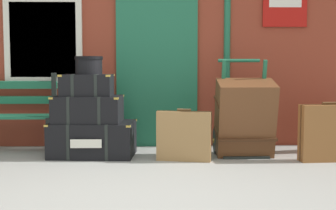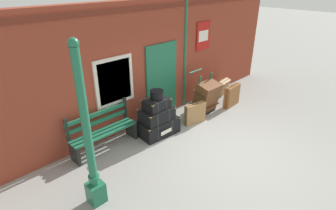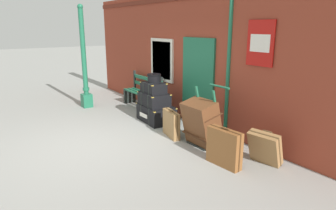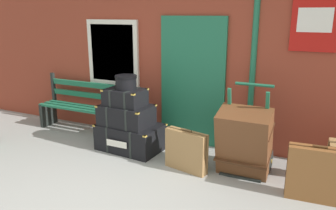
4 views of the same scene
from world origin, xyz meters
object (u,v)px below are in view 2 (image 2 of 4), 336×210
lamp_post (90,150)px  porters_trolley (201,102)px  round_hatbox (157,94)px  large_brown_trunk (206,97)px  suitcase_brown (222,88)px  suitcase_beige (195,114)px  platform_bench (103,131)px  steamer_trunk_top (156,104)px  steamer_trunk_middle (157,114)px  steamer_trunk_base (158,126)px  suitcase_slate (232,96)px

lamp_post → porters_trolley: bearing=13.7°
round_hatbox → large_brown_trunk: size_ratio=0.35×
suitcase_brown → round_hatbox: bearing=-175.2°
lamp_post → suitcase_beige: lamp_post is taller
lamp_post → suitcase_beige: bearing=10.4°
platform_bench → large_brown_trunk: (3.19, -0.51, 0.03)m
steamer_trunk_top → suitcase_beige: bearing=-13.8°
steamer_trunk_top → porters_trolley: size_ratio=0.52×
lamp_post → steamer_trunk_middle: 2.55m
lamp_post → platform_bench: 1.83m
steamer_trunk_middle → large_brown_trunk: (1.90, -0.08, -0.10)m
steamer_trunk_top → porters_trolley: 2.00m
porters_trolley → large_brown_trunk: bearing=-90.0°
steamer_trunk_base → porters_trolley: bearing=2.4°
steamer_trunk_top → platform_bench: bearing=161.0°
lamp_post → steamer_trunk_middle: size_ratio=3.51×
porters_trolley → suitcase_brown: size_ratio=1.95×
platform_bench → steamer_trunk_base: size_ratio=1.51×
steamer_trunk_top → suitcase_brown: (3.19, 0.27, -0.57)m
steamer_trunk_top → lamp_post: bearing=-158.3°
platform_bench → steamer_trunk_base: platform_bench is taller
round_hatbox → porters_trolley: round_hatbox is taller
steamer_trunk_middle → suitcase_brown: 3.21m
steamer_trunk_top → suitcase_brown: 3.25m
steamer_trunk_top → suitcase_beige: steamer_trunk_top is taller
platform_bench → suitcase_brown: (4.47, -0.17, -0.14)m
steamer_trunk_base → large_brown_trunk: (1.85, -0.10, 0.27)m
steamer_trunk_base → suitcase_brown: suitcase_brown is taller
steamer_trunk_base → steamer_trunk_top: 0.66m
steamer_trunk_top → suitcase_beige: size_ratio=0.96×
steamer_trunk_middle → steamer_trunk_top: steamer_trunk_top is taller
platform_bench → porters_trolley: 3.21m
steamer_trunk_top → suitcase_brown: steamer_trunk_top is taller
suitcase_slate → suitcase_beige: bearing=177.6°
steamer_trunk_top → suitcase_slate: steamer_trunk_top is taller
steamer_trunk_base → platform_bench: bearing=162.9°
lamp_post → suitcase_slate: lamp_post is taller
suitcase_brown → lamp_post: bearing=-167.8°
lamp_post → steamer_trunk_top: (2.30, 0.92, -0.25)m
lamp_post → large_brown_trunk: lamp_post is taller
suitcase_brown → large_brown_trunk: bearing=-165.2°
steamer_trunk_top → porters_trolley: bearing=3.2°
porters_trolley → suitcase_beige: 0.84m
round_hatbox → suitcase_slate: round_hatbox is taller
round_hatbox → large_brown_trunk: 1.99m
steamer_trunk_top → large_brown_trunk: steamer_trunk_top is taller
round_hatbox → porters_trolley: bearing=3.2°
steamer_trunk_middle → steamer_trunk_base: bearing=27.0°
porters_trolley → suitcase_beige: bearing=-152.5°
steamer_trunk_base → porters_trolley: (1.85, 0.08, 0.06)m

